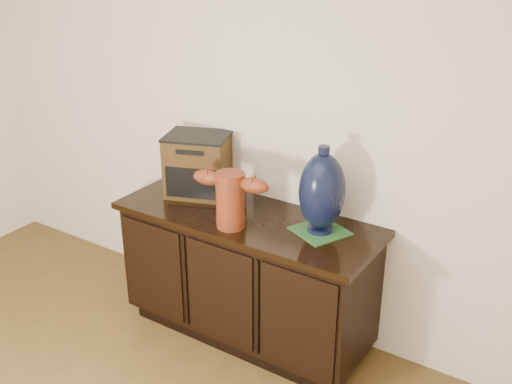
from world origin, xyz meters
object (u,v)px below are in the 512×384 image
Objects in this scene: sideboard at (247,275)px; tv_radio at (198,165)px; terracotta_vessel at (230,197)px; lamp_base at (322,192)px; spray_can at (240,191)px.

tv_radio reaches higher than sideboard.
terracotta_vessel is 0.98× the size of tv_radio.
sideboard is at bearing 82.17° from terracotta_vessel.
lamp_base is (0.42, 0.05, 0.59)m from sideboard.
lamp_base is (0.41, 0.20, 0.05)m from terracotta_vessel.
lamp_base is at bearing -2.66° from spray_can.
terracotta_vessel is at bearing -52.10° from tv_radio.
spray_can is (-0.51, 0.02, -0.13)m from lamp_base.
spray_can reaches higher than sideboard.
tv_radio reaches higher than terracotta_vessel.
lamp_base reaches higher than sideboard.
spray_can is at bearing 103.99° from terracotta_vessel.
terracotta_vessel reaches higher than sideboard.
sideboard is 3.25× the size of lamp_base.
tv_radio is 0.95× the size of lamp_base.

